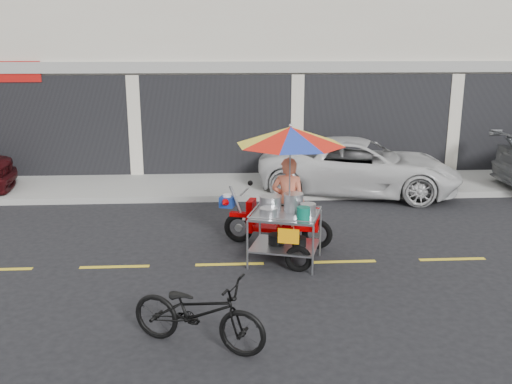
{
  "coord_description": "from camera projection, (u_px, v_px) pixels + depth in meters",
  "views": [
    {
      "loc": [
        -2.09,
        -9.35,
        3.82
      ],
      "look_at": [
        -1.5,
        0.6,
        1.15
      ],
      "focal_mm": 40.0,
      "sensor_mm": 36.0,
      "label": 1
    }
  ],
  "objects": [
    {
      "name": "food_vendor_rig",
      "position": [
        288.0,
        173.0,
        10.04
      ],
      "size": [
        2.43,
        2.43,
        2.46
      ],
      "rotation": [
        0.0,
        0.0,
        -0.3
      ],
      "color": "black",
      "rests_on": "ground"
    },
    {
      "name": "centerline",
      "position": [
        342.0,
        262.0,
        10.12
      ],
      "size": [
        42.0,
        0.1,
        0.01
      ],
      "primitive_type": "cube",
      "color": "gold",
      "rests_on": "ground"
    },
    {
      "name": "shophouse_block",
      "position": [
        365.0,
        27.0,
        19.4
      ],
      "size": [
        36.0,
        8.11,
        10.4
      ],
      "color": "beige",
      "rests_on": "ground"
    },
    {
      "name": "sidewalk",
      "position": [
        301.0,
        183.0,
        15.41
      ],
      "size": [
        45.0,
        3.0,
        0.15
      ],
      "primitive_type": "cube",
      "color": "gray",
      "rests_on": "ground"
    },
    {
      "name": "ground",
      "position": [
        342.0,
        262.0,
        10.12
      ],
      "size": [
        90.0,
        90.0,
        0.0
      ],
      "primitive_type": "plane",
      "color": "black"
    },
    {
      "name": "near_bicycle",
      "position": [
        198.0,
        312.0,
        7.21
      ],
      "size": [
        1.95,
        1.35,
        0.97
      ],
      "primitive_type": "imported",
      "rotation": [
        0.0,
        0.0,
        1.14
      ],
      "color": "black",
      "rests_on": "ground"
    },
    {
      "name": "white_pickup",
      "position": [
        359.0,
        166.0,
        14.52
      ],
      "size": [
        5.46,
        3.56,
        1.4
      ],
      "primitive_type": "imported",
      "rotation": [
        0.0,
        0.0,
        1.31
      ],
      "color": "silver",
      "rests_on": "ground"
    }
  ]
}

